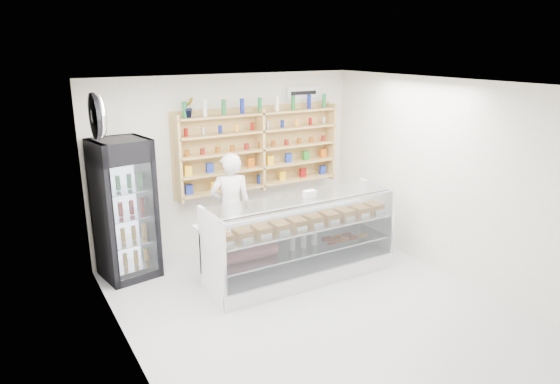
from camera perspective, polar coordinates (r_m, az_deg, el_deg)
room at (r=6.01m, az=4.11°, el=-1.27°), size 5.00×5.00×5.00m
display_counter at (r=7.20m, az=2.38°, el=-7.19°), size 2.77×0.83×1.21m
shop_worker at (r=7.59m, az=-5.64°, el=-1.82°), size 0.72×0.57×1.71m
drinks_cooler at (r=7.34m, az=-17.33°, el=-1.89°), size 0.82×0.81×2.01m
wall_shelving at (r=8.15m, az=-2.27°, el=4.90°), size 2.84×0.28×1.33m
potted_plant at (r=7.55m, az=-10.39°, el=9.50°), size 0.19×0.17×0.30m
security_mirror at (r=6.06m, az=-19.97°, el=8.13°), size 0.15×0.50×0.50m
wall_sign at (r=8.59m, az=2.65°, el=11.26°), size 0.62×0.03×0.20m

